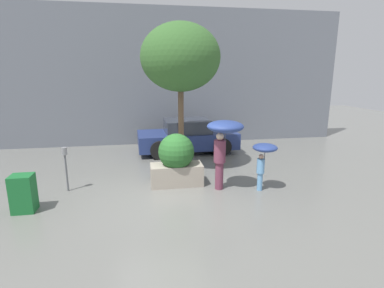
{
  "coord_description": "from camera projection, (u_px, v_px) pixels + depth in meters",
  "views": [
    {
      "loc": [
        -0.42,
        -7.3,
        3.2
      ],
      "look_at": [
        1.13,
        1.6,
        1.05
      ],
      "focal_mm": 28.0,
      "sensor_mm": 36.0,
      "label": 1
    }
  ],
  "objects": [
    {
      "name": "planter_box",
      "position": [
        176.0,
        160.0,
        8.64
      ],
      "size": [
        1.5,
        1.04,
        1.52
      ],
      "color": "#9E9384",
      "rests_on": "ground"
    },
    {
      "name": "building_facade",
      "position": [
        148.0,
        77.0,
        13.34
      ],
      "size": [
        18.0,
        0.3,
        6.0
      ],
      "color": "slate",
      "rests_on": "ground"
    },
    {
      "name": "parked_car_near",
      "position": [
        187.0,
        137.0,
        12.36
      ],
      "size": [
        4.06,
        2.15,
        1.35
      ],
      "rotation": [
        0.0,
        0.0,
        1.6
      ],
      "color": "navy",
      "rests_on": "ground"
    },
    {
      "name": "newspaper_box",
      "position": [
        23.0,
        193.0,
        7.0
      ],
      "size": [
        0.5,
        0.44,
        0.9
      ],
      "color": "#19662D",
      "rests_on": "ground"
    },
    {
      "name": "ground_plane",
      "position": [
        160.0,
        199.0,
        7.81
      ],
      "size": [
        40.0,
        40.0,
        0.0
      ],
      "primitive_type": "plane",
      "color": "slate"
    },
    {
      "name": "person_child",
      "position": [
        264.0,
        153.0,
        8.14
      ],
      "size": [
        0.67,
        0.67,
        1.33
      ],
      "rotation": [
        0.0,
        0.0,
        -0.08
      ],
      "color": "#669ED1",
      "rests_on": "ground"
    },
    {
      "name": "street_tree",
      "position": [
        180.0,
        58.0,
        9.32
      ],
      "size": [
        2.5,
        2.5,
        4.74
      ],
      "color": "brown",
      "rests_on": "ground"
    },
    {
      "name": "parking_meter",
      "position": [
        65.0,
        160.0,
        8.13
      ],
      "size": [
        0.14,
        0.14,
        1.25
      ],
      "color": "#595B60",
      "rests_on": "ground"
    },
    {
      "name": "person_adult",
      "position": [
        224.0,
        136.0,
        8.08
      ],
      "size": [
        0.99,
        0.99,
        1.96
      ],
      "rotation": [
        0.0,
        0.0,
        -0.68
      ],
      "color": "brown",
      "rests_on": "ground"
    }
  ]
}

